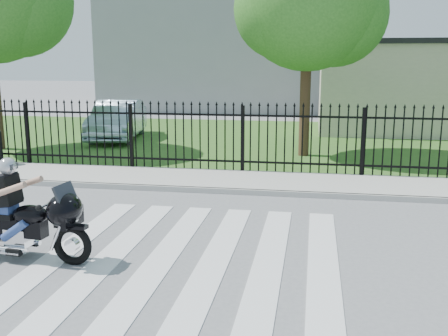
# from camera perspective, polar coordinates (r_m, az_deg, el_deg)

# --- Properties ---
(ground) EXTENTS (120.00, 120.00, 0.00)m
(ground) POSITION_cam_1_polar(r_m,az_deg,el_deg) (7.99, -3.95, -10.00)
(ground) COLOR slate
(ground) RESTS_ON ground
(crosswalk) EXTENTS (5.00, 5.50, 0.01)m
(crosswalk) POSITION_cam_1_polar(r_m,az_deg,el_deg) (7.99, -3.95, -9.96)
(crosswalk) COLOR silver
(crosswalk) RESTS_ON ground
(sidewalk) EXTENTS (40.00, 2.00, 0.12)m
(sidewalk) POSITION_cam_1_polar(r_m,az_deg,el_deg) (12.67, 1.40, -1.44)
(sidewalk) COLOR #ADAAA3
(sidewalk) RESTS_ON ground
(curb) EXTENTS (40.00, 0.12, 0.12)m
(curb) POSITION_cam_1_polar(r_m,az_deg,el_deg) (11.71, 0.68, -2.55)
(curb) COLOR #ADAAA3
(curb) RESTS_ON ground
(grass_strip) EXTENTS (40.00, 12.00, 0.02)m
(grass_strip) POSITION_cam_1_polar(r_m,az_deg,el_deg) (19.51, 4.42, 3.08)
(grass_strip) COLOR #306121
(grass_strip) RESTS_ON ground
(iron_fence) EXTENTS (26.00, 0.04, 1.80)m
(iron_fence) POSITION_cam_1_polar(r_m,az_deg,el_deg) (13.48, 2.04, 3.01)
(iron_fence) COLOR black
(iron_fence) RESTS_ON ground
(building_low) EXTENTS (10.00, 6.00, 3.50)m
(building_low) POSITION_cam_1_polar(r_m,az_deg,el_deg) (23.81, 22.65, 8.00)
(building_low) COLOR beige
(building_low) RESTS_ON ground
(building_low_roof) EXTENTS (10.20, 6.20, 0.20)m
(building_low_roof) POSITION_cam_1_polar(r_m,az_deg,el_deg) (23.79, 23.01, 12.44)
(building_low_roof) COLOR black
(building_low_roof) RESTS_ON building_low
(building_tall) EXTENTS (15.00, 10.00, 12.00)m
(building_tall) POSITION_cam_1_polar(r_m,az_deg,el_deg) (33.68, 1.65, 16.99)
(building_tall) COLOR gray
(building_tall) RESTS_ON ground
(motorcycle_rider) EXTENTS (2.39, 0.88, 1.58)m
(motorcycle_rider) POSITION_cam_1_polar(r_m,az_deg,el_deg) (8.47, -21.83, -4.95)
(motorcycle_rider) COLOR black
(motorcycle_rider) RESTS_ON ground
(parked_car) EXTENTS (2.20, 4.53, 1.43)m
(parked_car) POSITION_cam_1_polar(r_m,az_deg,el_deg) (19.90, -11.53, 5.15)
(parked_car) COLOR silver
(parked_car) RESTS_ON grass_strip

